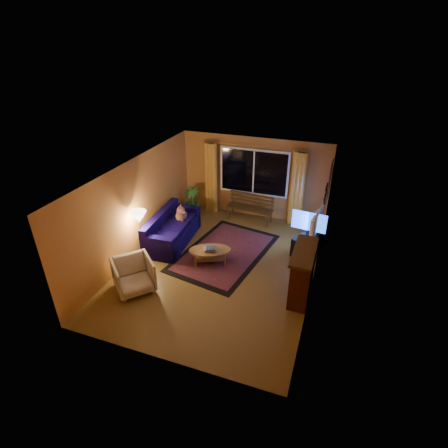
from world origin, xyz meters
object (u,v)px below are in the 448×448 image
(coffee_table, at_px, (210,256))
(floor_lamp, at_px, (141,235))
(armchair, at_px, (133,274))
(sofa, at_px, (172,228))
(bench, at_px, (249,215))
(tv_console, at_px, (310,241))

(coffee_table, bearing_deg, floor_lamp, -167.69)
(floor_lamp, distance_m, coffee_table, 1.80)
(floor_lamp, xyz_separation_m, coffee_table, (1.70, 0.37, -0.47))
(armchair, bearing_deg, sofa, 46.36)
(armchair, distance_m, floor_lamp, 1.30)
(bench, bearing_deg, tv_console, -22.40)
(floor_lamp, bearing_deg, tv_console, 24.32)
(sofa, height_order, coffee_table, sofa)
(sofa, distance_m, tv_console, 3.74)
(bench, xyz_separation_m, tv_console, (1.98, -1.04, 0.05))
(armchair, relative_size, coffee_table, 0.80)
(bench, distance_m, armchair, 4.31)
(floor_lamp, bearing_deg, bench, 54.67)
(tv_console, bearing_deg, coffee_table, -123.78)
(floor_lamp, bearing_deg, coffee_table, 12.31)
(sofa, xyz_separation_m, floor_lamp, (-0.36, -0.97, 0.24))
(coffee_table, distance_m, tv_console, 2.71)
(bench, relative_size, armchair, 1.67)
(tv_console, bearing_deg, sofa, -142.88)
(sofa, bearing_deg, floor_lamp, -113.67)
(bench, bearing_deg, floor_lamp, -120.00)
(armchair, distance_m, tv_console, 4.61)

